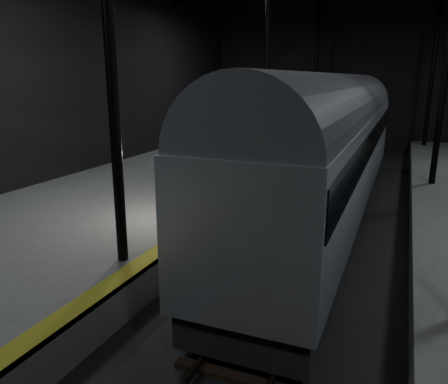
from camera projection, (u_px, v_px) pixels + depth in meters
The scene contains 6 objects.
ground at pixel (304, 260), 13.49m from camera, with size 44.00×44.00×0.00m, color black.
platform_left at pixel (104, 216), 16.14m from camera, with size 9.00×43.80×1.00m, color #535351.
tactile_strip at pixel (208, 217), 14.44m from camera, with size 0.50×43.80×0.01m, color olive.
track at pixel (304, 258), 13.48m from camera, with size 2.40×43.00×0.24m.
train at pixel (332, 143), 16.45m from camera, with size 3.07×20.52×5.49m.
woman at pixel (198, 178), 16.74m from camera, with size 0.54×0.35×1.48m, color #997E5E.
Camera 1 is at (2.49, -12.51, 5.47)m, focal length 35.00 mm.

